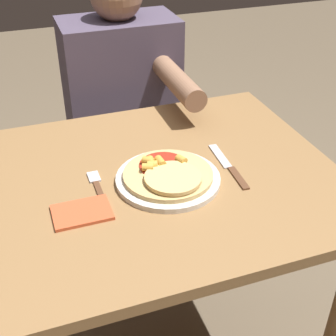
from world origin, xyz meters
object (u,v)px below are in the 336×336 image
object	(u,v)px
dining_table	(156,219)
pizza	(168,174)
knife	(229,166)
plate	(168,179)
fork	(98,188)
person_diner	(124,106)

from	to	relation	value
dining_table	pizza	world-z (taller)	pizza
pizza	knife	xyz separation A→B (m)	(0.17, 0.01, -0.02)
plate	fork	world-z (taller)	plate
pizza	knife	size ratio (longest dim) A/B	1.01
pizza	fork	xyz separation A→B (m)	(-0.17, 0.03, -0.02)
fork	knife	bearing A→B (deg)	-2.95
pizza	person_diner	xyz separation A→B (m)	(0.05, 0.63, -0.12)
person_diner	pizza	bearing A→B (deg)	-94.63
plate	knife	xyz separation A→B (m)	(0.17, 0.01, -0.00)
dining_table	pizza	bearing A→B (deg)	-60.51
pizza	fork	distance (m)	0.17
plate	pizza	world-z (taller)	pizza
plate	fork	size ratio (longest dim) A/B	1.48
person_diner	dining_table	bearing A→B (deg)	-96.99
person_diner	plate	bearing A→B (deg)	-94.54
fork	person_diner	size ratio (longest dim) A/B	0.15
knife	person_diner	xyz separation A→B (m)	(-0.12, 0.62, -0.09)
dining_table	knife	world-z (taller)	knife
pizza	knife	world-z (taller)	pizza
plate	knife	distance (m)	0.17
knife	dining_table	bearing A→B (deg)	172.04
plate	pizza	xyz separation A→B (m)	(-0.00, -0.00, 0.02)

